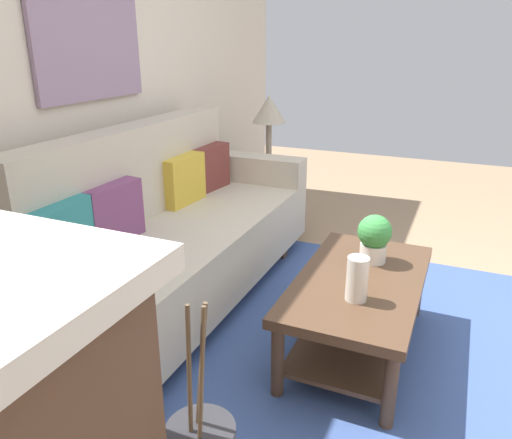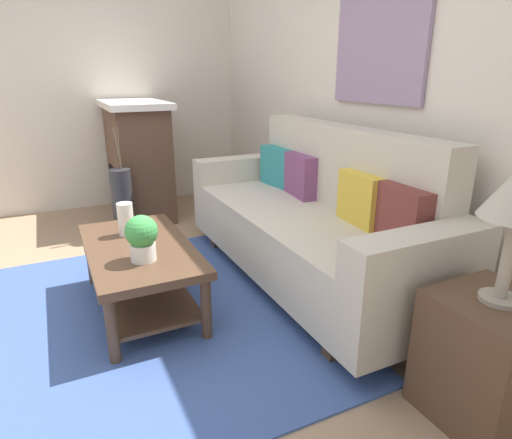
% 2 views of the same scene
% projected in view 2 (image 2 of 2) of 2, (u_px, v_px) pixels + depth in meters
% --- Properties ---
extents(ground_plane, '(9.23, 9.23, 0.00)m').
position_uv_depth(ground_plane, '(63.00, 338.00, 2.45)').
color(ground_plane, '#9E7F60').
extents(wall_back, '(5.23, 0.10, 2.70)m').
position_uv_depth(wall_back, '(386.00, 84.00, 2.91)').
color(wall_back, beige).
rests_on(wall_back, ground_plane).
extents(wall_left, '(0.10, 5.15, 2.70)m').
position_uv_depth(wall_left, '(90.00, 80.00, 4.52)').
color(wall_left, beige).
rests_on(wall_left, ground_plane).
extents(area_rug, '(2.31, 1.96, 0.01)m').
position_uv_depth(area_rug, '(151.00, 316.00, 2.65)').
color(area_rug, '#3D5693').
rests_on(area_rug, ground_plane).
extents(couch, '(2.29, 0.84, 1.08)m').
position_uv_depth(couch, '(311.00, 222.00, 3.02)').
color(couch, beige).
rests_on(couch, ground_plane).
extents(throw_pillow_teal, '(0.37, 0.17, 0.32)m').
position_uv_depth(throw_pillow_teal, '(278.00, 167.00, 3.60)').
color(throw_pillow_teal, teal).
rests_on(throw_pillow_teal, couch).
extents(throw_pillow_plum, '(0.37, 0.16, 0.32)m').
position_uv_depth(throw_pillow_plum, '(301.00, 175.00, 3.29)').
color(throw_pillow_plum, '#7A4270').
rests_on(throw_pillow_plum, couch).
extents(throw_pillow_mustard, '(0.37, 0.15, 0.32)m').
position_uv_depth(throw_pillow_mustard, '(361.00, 199.00, 2.68)').
color(throw_pillow_mustard, gold).
rests_on(throw_pillow_mustard, couch).
extents(throw_pillow_maroon, '(0.37, 0.17, 0.32)m').
position_uv_depth(throw_pillow_maroon, '(403.00, 215.00, 2.37)').
color(throw_pillow_maroon, brown).
rests_on(throw_pillow_maroon, couch).
extents(coffee_table, '(1.10, 0.60, 0.43)m').
position_uv_depth(coffee_table, '(140.00, 263.00, 2.65)').
color(coffee_table, '#513826').
rests_on(coffee_table, ground_plane).
extents(tabletop_vase, '(0.10, 0.10, 0.21)m').
position_uv_depth(tabletop_vase, '(126.00, 219.00, 2.76)').
color(tabletop_vase, white).
rests_on(tabletop_vase, coffee_table).
extents(potted_plant_tabletop, '(0.18, 0.18, 0.26)m').
position_uv_depth(potted_plant_tabletop, '(142.00, 236.00, 2.37)').
color(potted_plant_tabletop, white).
rests_on(potted_plant_tabletop, coffee_table).
extents(side_table, '(0.44, 0.44, 0.56)m').
position_uv_depth(side_table, '(487.00, 360.00, 1.81)').
color(side_table, '#513826').
rests_on(side_table, ground_plane).
extents(fireplace, '(1.02, 0.58, 1.16)m').
position_uv_depth(fireplace, '(138.00, 160.00, 4.38)').
color(fireplace, brown).
rests_on(fireplace, ground_plane).
extents(floor_vase, '(0.18, 0.18, 0.62)m').
position_uv_depth(floor_vase, '(123.00, 203.00, 3.88)').
color(floor_vase, '#2D2D33').
rests_on(floor_vase, ground_plane).
extents(floor_vase_branch_a, '(0.02, 0.05, 0.36)m').
position_uv_depth(floor_vase_branch_a, '(117.00, 149.00, 3.71)').
color(floor_vase_branch_a, brown).
rests_on(floor_vase_branch_a, floor_vase).
extents(floor_vase_branch_b, '(0.03, 0.01, 0.36)m').
position_uv_depth(floor_vase_branch_b, '(119.00, 148.00, 3.74)').
color(floor_vase_branch_b, brown).
rests_on(floor_vase_branch_b, floor_vase).
extents(floor_vase_branch_c, '(0.05, 0.02, 0.36)m').
position_uv_depth(floor_vase_branch_c, '(115.00, 149.00, 3.72)').
color(floor_vase_branch_c, brown).
rests_on(floor_vase_branch_c, floor_vase).
extents(framed_painting, '(0.86, 0.03, 0.72)m').
position_uv_depth(framed_painting, '(378.00, 47.00, 2.84)').
color(framed_painting, gray).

